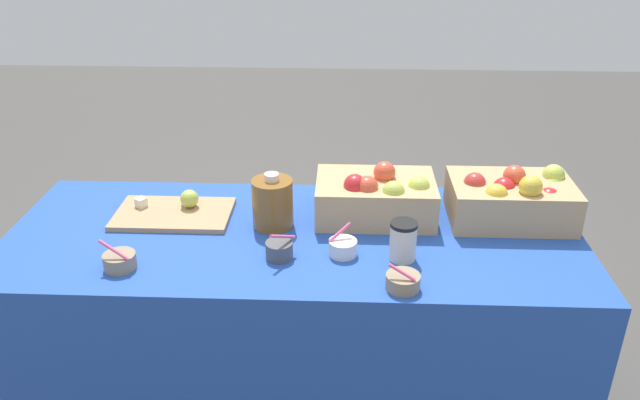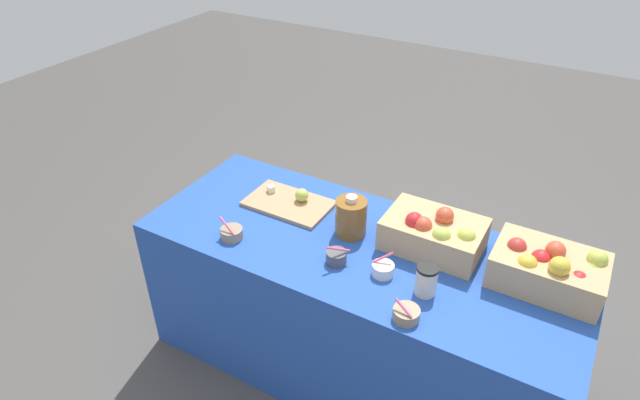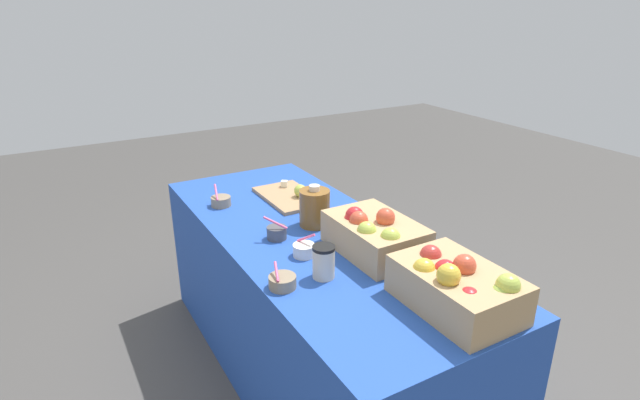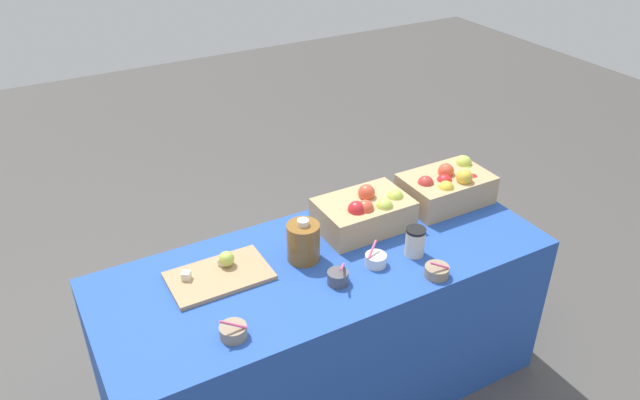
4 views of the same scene
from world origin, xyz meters
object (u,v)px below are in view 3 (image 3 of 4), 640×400
(coffee_cup, at_px, (324,262))
(cider_jug, at_px, (315,208))
(sample_bowl_far, at_px, (304,250))
(sample_bowl_extra, at_px, (282,282))
(sample_bowl_mid, at_px, (221,201))
(apple_crate_middle, at_px, (374,234))
(apple_crate_left, at_px, (457,287))
(sample_bowl_near, at_px, (277,232))
(cutting_board_front, at_px, (291,196))

(coffee_cup, bearing_deg, cider_jug, 154.67)
(sample_bowl_far, xyz_separation_m, coffee_cup, (0.18, -0.02, 0.04))
(sample_bowl_extra, relative_size, coffee_cup, 0.79)
(sample_bowl_mid, bearing_deg, apple_crate_middle, 25.16)
(apple_crate_left, xyz_separation_m, sample_bowl_far, (-0.57, -0.26, -0.06))
(sample_bowl_near, relative_size, cider_jug, 0.57)
(cider_jug, bearing_deg, cutting_board_front, 171.04)
(sample_bowl_mid, relative_size, cider_jug, 0.54)
(sample_bowl_mid, bearing_deg, coffee_cup, 6.02)
(apple_crate_left, bearing_deg, sample_bowl_extra, -132.49)
(apple_crate_middle, xyz_separation_m, sample_bowl_mid, (-0.78, -0.36, -0.05))
(apple_crate_middle, xyz_separation_m, sample_bowl_extra, (0.06, -0.44, -0.05))
(cider_jug, relative_size, coffee_cup, 1.52)
(sample_bowl_near, bearing_deg, cutting_board_front, 145.96)
(sample_bowl_far, bearing_deg, apple_crate_left, 24.20)
(cutting_board_front, bearing_deg, sample_bowl_near, -34.04)
(sample_bowl_mid, bearing_deg, cider_jug, 33.82)
(sample_bowl_far, height_order, sample_bowl_extra, sample_bowl_far)
(apple_crate_left, xyz_separation_m, sample_bowl_near, (-0.77, -0.28, -0.05))
(sample_bowl_near, bearing_deg, cider_jug, 101.33)
(sample_bowl_near, height_order, sample_bowl_far, sample_bowl_near)
(sample_bowl_near, relative_size, sample_bowl_far, 1.12)
(apple_crate_middle, xyz_separation_m, coffee_cup, (0.07, -0.27, -0.01))
(sample_bowl_near, bearing_deg, sample_bowl_mid, -170.46)
(sample_bowl_mid, height_order, sample_bowl_extra, sample_bowl_mid)
(cutting_board_front, distance_m, sample_bowl_near, 0.47)
(apple_crate_middle, bearing_deg, sample_bowl_extra, -81.85)
(sample_bowl_mid, relative_size, sample_bowl_far, 1.06)
(apple_crate_middle, xyz_separation_m, sample_bowl_near, (-0.30, -0.28, -0.05))
(apple_crate_left, relative_size, coffee_cup, 3.28)
(apple_crate_left, relative_size, sample_bowl_mid, 4.02)
(cutting_board_front, bearing_deg, apple_crate_left, 1.02)
(sample_bowl_mid, bearing_deg, sample_bowl_far, 9.07)
(cider_jug, bearing_deg, coffee_cup, -25.33)
(sample_bowl_mid, bearing_deg, cutting_board_front, 76.66)
(sample_bowl_mid, distance_m, sample_bowl_far, 0.67)
(apple_crate_middle, relative_size, cider_jug, 2.13)
(apple_crate_left, relative_size, sample_bowl_extra, 4.16)
(cutting_board_front, distance_m, sample_bowl_mid, 0.35)
(sample_bowl_near, distance_m, sample_bowl_mid, 0.48)
(sample_bowl_extra, bearing_deg, apple_crate_middle, 98.15)
(apple_crate_left, distance_m, coffee_cup, 0.48)
(cutting_board_front, height_order, sample_bowl_extra, sample_bowl_extra)
(cutting_board_front, bearing_deg, cider_jug, -8.96)
(sample_bowl_near, distance_m, sample_bowl_extra, 0.40)
(cutting_board_front, bearing_deg, apple_crate_middle, 1.78)
(sample_bowl_far, bearing_deg, coffee_cup, -5.28)
(apple_crate_middle, xyz_separation_m, cutting_board_front, (-0.69, -0.02, -0.06))
(sample_bowl_mid, xyz_separation_m, coffee_cup, (0.85, 0.09, 0.04))
(sample_bowl_mid, xyz_separation_m, sample_bowl_far, (0.67, 0.11, 0.00))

